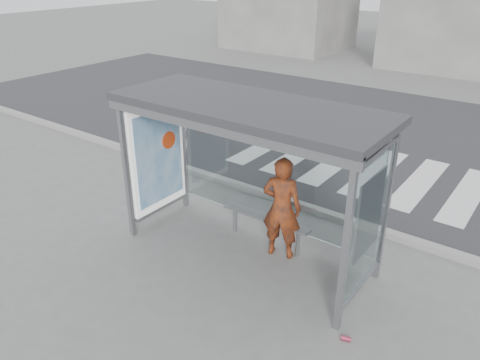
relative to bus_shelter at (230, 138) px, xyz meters
name	(u,v)px	position (x,y,z in m)	size (l,w,h in m)	color
ground	(246,254)	(0.37, -0.06, -1.98)	(80.00, 80.00, 0.00)	#61615E
road	(392,138)	(0.37, 6.94, -1.98)	(30.00, 10.00, 0.01)	#2B2B2E
curb	(303,206)	(0.37, 1.89, -1.92)	(30.00, 0.18, 0.12)	gray
crosswalk	(356,167)	(0.37, 4.44, -1.98)	(5.55, 3.00, 0.00)	silver
bus_shelter	(230,138)	(0.00, 0.00, 0.00)	(4.25, 1.65, 2.62)	gray
person	(282,208)	(0.83, 0.28, -1.10)	(0.64, 0.42, 1.76)	#C46012
bench	(266,217)	(0.44, 0.44, -1.47)	(1.67, 0.31, 0.86)	slate
soda_can	(346,339)	(2.57, -0.90, -1.95)	(0.07, 0.07, 0.12)	#C93B5B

